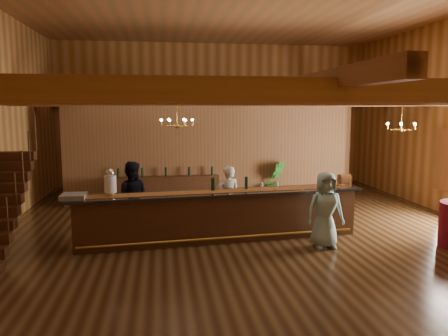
{
  "coord_description": "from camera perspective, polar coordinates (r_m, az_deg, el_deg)",
  "views": [
    {
      "loc": [
        -2.01,
        -10.21,
        3.0
      ],
      "look_at": [
        -0.44,
        0.67,
        1.5
      ],
      "focal_mm": 35.0,
      "sensor_mm": 36.0,
      "label": 1
    }
  ],
  "objects": [
    {
      "name": "floor",
      "position": [
        10.83,
        2.86,
        -8.31
      ],
      "size": [
        14.0,
        14.0,
        0.0
      ],
      "primitive_type": "plane",
      "color": "#4C361E",
      "rests_on": "ground"
    },
    {
      "name": "wall_back",
      "position": [
        17.33,
        -1.54,
        6.95
      ],
      "size": [
        12.0,
        0.1,
        5.5
      ],
      "primitive_type": "cube",
      "color": "#B9844B",
      "rests_on": "floor"
    },
    {
      "name": "wall_front",
      "position": [
        3.79,
        23.84,
        3.34
      ],
      "size": [
        12.0,
        0.1,
        5.5
      ],
      "primitive_type": "cube",
      "color": "#B9844B",
      "rests_on": "floor"
    },
    {
      "name": "beam_grid",
      "position": [
        10.91,
        2.46,
        9.04
      ],
      "size": [
        11.9,
        13.9,
        0.39
      ],
      "color": "olive",
      "rests_on": "wall_left"
    },
    {
      "name": "support_posts",
      "position": [
        10.01,
        3.47,
        -0.27
      ],
      "size": [
        9.2,
        10.2,
        3.2
      ],
      "color": "olive",
      "rests_on": "floor"
    },
    {
      "name": "partition_wall",
      "position": [
        13.87,
        -1.9,
        1.77
      ],
      "size": [
        9.0,
        0.18,
        3.1
      ],
      "primitive_type": "cube",
      "color": "brown",
      "rests_on": "floor"
    },
    {
      "name": "window_right_back",
      "position": [
        13.82,
        27.03,
        0.91
      ],
      "size": [
        0.12,
        1.05,
        1.75
      ],
      "primitive_type": "cube",
      "color": "white",
      "rests_on": "wall_right"
    },
    {
      "name": "backroom_boxes",
      "position": [
        15.99,
        -1.93,
        -1.11
      ],
      "size": [
        4.1,
        0.6,
        1.1
      ],
      "color": "#3E1F0F",
      "rests_on": "floor"
    },
    {
      "name": "tasting_bar",
      "position": [
        10.07,
        -0.52,
        -6.19
      ],
      "size": [
        6.78,
        1.45,
        1.14
      ],
      "rotation": [
        0.0,
        0.0,
        0.09
      ],
      "color": "#3E1F0F",
      "rests_on": "floor"
    },
    {
      "name": "beverage_dispenser",
      "position": [
        9.71,
        -14.64,
        -1.9
      ],
      "size": [
        0.26,
        0.26,
        0.6
      ],
      "color": "silver",
      "rests_on": "tasting_bar"
    },
    {
      "name": "glass_rack_tray",
      "position": [
        9.7,
        -19.05,
        -3.51
      ],
      "size": [
        0.5,
        0.5,
        0.1
      ],
      "primitive_type": "cube",
      "color": "gray",
      "rests_on": "tasting_bar"
    },
    {
      "name": "raffle_drum",
      "position": [
        10.96,
        15.44,
        -1.43
      ],
      "size": [
        0.34,
        0.24,
        0.3
      ],
      "color": "#935935",
      "rests_on": "tasting_bar"
    },
    {
      "name": "bar_bottle_0",
      "position": [
        10.01,
        -1.5,
        -2.16
      ],
      "size": [
        0.07,
        0.07,
        0.3
      ],
      "primitive_type": "cylinder",
      "color": "black",
      "rests_on": "tasting_bar"
    },
    {
      "name": "bar_bottle_1",
      "position": [
        10.02,
        -1.37,
        -2.15
      ],
      "size": [
        0.07,
        0.07,
        0.3
      ],
      "primitive_type": "cylinder",
      "color": "black",
      "rests_on": "tasting_bar"
    },
    {
      "name": "bar_bottle_2",
      "position": [
        10.21,
        2.93,
        -1.97
      ],
      "size": [
        0.07,
        0.07,
        0.3
      ],
      "primitive_type": "cylinder",
      "color": "black",
      "rests_on": "tasting_bar"
    },
    {
      "name": "backbar_shelf",
      "position": [
        13.68,
        -7.55,
        -2.99
      ],
      "size": [
        3.31,
        0.93,
        0.92
      ],
      "primitive_type": "cube",
      "rotation": [
        0.0,
        0.0,
        0.13
      ],
      "color": "#3E1F0F",
      "rests_on": "floor"
    },
    {
      "name": "chandelier_left",
      "position": [
        10.86,
        -6.17,
        5.99
      ],
      "size": [
        0.8,
        0.8,
        0.69
      ],
      "color": "gold",
      "rests_on": "beam_grid"
    },
    {
      "name": "chandelier_right",
      "position": [
        12.33,
        22.12,
        5.12
      ],
      "size": [
        0.8,
        0.8,
        0.81
      ],
      "color": "gold",
      "rests_on": "beam_grid"
    },
    {
      "name": "bartender",
      "position": [
        10.74,
        0.52,
        -3.99
      ],
      "size": [
        0.63,
        0.45,
        1.62
      ],
      "primitive_type": "imported",
      "rotation": [
        0.0,
        0.0,
        3.26
      ],
      "color": "silver",
      "rests_on": "floor"
    },
    {
      "name": "staff_second",
      "position": [
        10.69,
        -12.02,
        -3.83
      ],
      "size": [
        0.91,
        0.74,
        1.76
      ],
      "primitive_type": "imported",
      "rotation": [
        0.0,
        0.0,
        3.05
      ],
      "color": "black",
      "rests_on": "floor"
    },
    {
      "name": "guest",
      "position": [
        9.7,
        13.1,
        -5.36
      ],
      "size": [
        0.81,
        0.53,
        1.66
      ],
      "primitive_type": "imported",
      "rotation": [
        0.0,
        0.0,
        0.01
      ],
      "color": "#8FBCC0",
      "rests_on": "floor"
    },
    {
      "name": "floor_plant",
      "position": [
        14.12,
        6.57,
        -1.74
      ],
      "size": [
        0.85,
        0.74,
        1.35
      ],
      "primitive_type": "imported",
      "rotation": [
        0.0,
        0.0,
        0.2
      ],
      "color": "#247424",
      "rests_on": "floor"
    }
  ]
}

